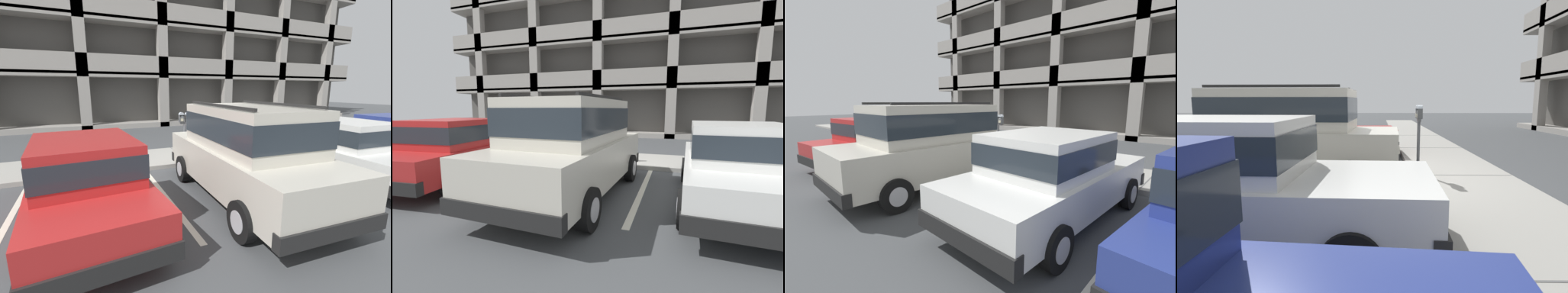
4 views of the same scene
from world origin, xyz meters
TOP-DOWN VIEW (x-y plane):
  - ground_plane at (0.00, 0.00)m, footprint 80.00×80.00m
  - sidewalk at (0.00, 1.30)m, footprint 40.00×2.20m
  - parking_stall_lines at (1.46, -1.40)m, footprint 11.76×4.80m
  - silver_suv at (0.10, -2.51)m, footprint 2.16×4.86m
  - red_sedan at (-3.02, -2.33)m, footprint 2.09×4.61m
  - dark_hatchback at (3.14, -2.24)m, footprint 1.97×4.55m
  - parking_meter_near at (-0.18, 0.35)m, footprint 0.35×0.12m
  - parking_garage at (1.75, 14.36)m, footprint 32.00×10.00m

SIDE VIEW (x-z plane):
  - ground_plane at x=0.00m, z-range -0.10..0.00m
  - parking_stall_lines at x=1.46m, z-range 0.00..0.01m
  - sidewalk at x=0.00m, z-range 0.00..0.12m
  - red_sedan at x=-3.02m, z-range 0.05..1.59m
  - dark_hatchback at x=3.14m, z-range 0.05..1.59m
  - silver_suv at x=0.10m, z-range 0.07..2.11m
  - parking_meter_near at x=-0.18m, z-range 0.49..2.01m
  - parking_garage at x=1.75m, z-range -0.59..12.66m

